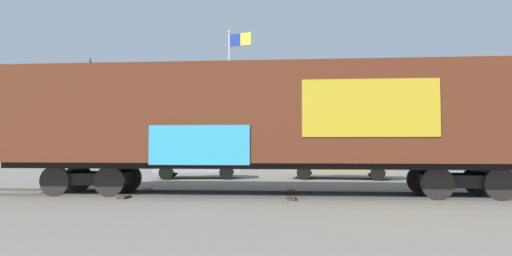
{
  "coord_description": "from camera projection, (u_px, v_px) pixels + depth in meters",
  "views": [
    {
      "loc": [
        0.84,
        -13.03,
        1.5
      ],
      "look_at": [
        0.44,
        0.57,
        2.1
      ],
      "focal_mm": 29.75,
      "sensor_mm": 36.0,
      "label": 1
    }
  ],
  "objects": [
    {
      "name": "ground_plane",
      "position": [
        241.0,
        196.0,
        12.97
      ],
      "size": [
        260.0,
        260.0,
        0.0
      ],
      "primitive_type": "plane",
      "color": "slate"
    },
    {
      "name": "track",
      "position": [
        284.0,
        194.0,
        12.91
      ],
      "size": [
        60.0,
        4.6,
        0.08
      ],
      "color": "#4C4742",
      "rests_on": "ground_plane"
    },
    {
      "name": "freight_car",
      "position": [
        270.0,
        118.0,
        13.05
      ],
      "size": [
        16.67,
        3.83,
        4.13
      ],
      "color": "#5B2B19",
      "rests_on": "ground_plane"
    },
    {
      "name": "flagpole",
      "position": [
        233.0,
        81.0,
        26.23
      ],
      "size": [
        1.47,
        0.6,
        8.76
      ],
      "color": "silver",
      "rests_on": "ground_plane"
    },
    {
      "name": "hillside",
      "position": [
        264.0,
        123.0,
        81.87
      ],
      "size": [
        113.78,
        32.98,
        16.78
      ],
      "color": "gray",
      "rests_on": "ground_plane"
    },
    {
      "name": "parked_car_silver",
      "position": [
        197.0,
        161.0,
        20.05
      ],
      "size": [
        4.12,
        2.14,
        1.66
      ],
      "color": "#B7BABF",
      "rests_on": "ground_plane"
    },
    {
      "name": "parked_car_tan",
      "position": [
        338.0,
        160.0,
        19.82
      ],
      "size": [
        4.98,
        2.57,
        1.71
      ],
      "color": "#9E8966",
      "rests_on": "ground_plane"
    }
  ]
}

